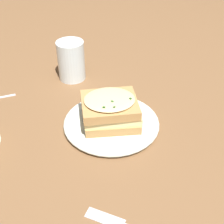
% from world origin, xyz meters
% --- Properties ---
extents(ground_plane, '(2.40, 2.40, 0.00)m').
position_xyz_m(ground_plane, '(0.00, 0.00, 0.00)').
color(ground_plane, brown).
extents(dinner_plate, '(0.23, 0.23, 0.01)m').
position_xyz_m(dinner_plate, '(0.02, -0.00, 0.01)').
color(dinner_plate, silver).
rests_on(dinner_plate, ground_plane).
extents(sandwich, '(0.17, 0.16, 0.07)m').
position_xyz_m(sandwich, '(0.02, -0.00, 0.05)').
color(sandwich, '#B2844C').
rests_on(sandwich, dinner_plate).
extents(water_glass, '(0.08, 0.08, 0.12)m').
position_xyz_m(water_glass, '(0.04, 0.26, 0.06)').
color(water_glass, silver).
rests_on(water_glass, ground_plane).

